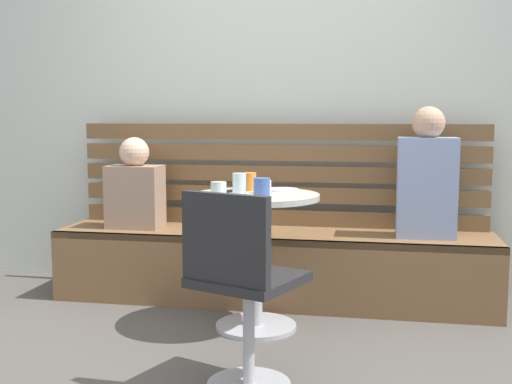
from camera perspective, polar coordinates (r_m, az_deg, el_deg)
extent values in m
plane|color=#514C47|center=(2.95, -2.52, -16.14)|extent=(8.00, 8.00, 0.00)
cube|color=silver|center=(4.34, 2.46, 10.72)|extent=(5.20, 0.10, 2.90)
cube|color=brown|center=(4.01, 1.45, -6.66)|extent=(2.70, 0.52, 0.44)
cube|color=brown|center=(3.73, 0.85, -4.51)|extent=(2.70, 0.04, 0.04)
cube|color=brown|center=(4.19, 1.99, -2.29)|extent=(2.65, 0.04, 0.10)
cube|color=brown|center=(4.16, 2.00, -0.22)|extent=(2.65, 0.04, 0.10)
cube|color=brown|center=(4.15, 2.01, 1.65)|extent=(2.65, 0.04, 0.10)
cube|color=brown|center=(4.14, 2.02, 3.52)|extent=(2.65, 0.04, 0.10)
cube|color=brown|center=(4.14, 2.02, 5.40)|extent=(2.65, 0.04, 0.10)
cylinder|color=#ADADB2|center=(3.55, 0.02, -11.90)|extent=(0.44, 0.44, 0.02)
cylinder|color=#ADADB2|center=(3.46, 0.02, -6.31)|extent=(0.07, 0.07, 0.69)
cylinder|color=#B7B2A8|center=(3.39, 0.03, -0.41)|extent=(0.68, 0.68, 0.03)
cylinder|color=#ADADB2|center=(2.77, -0.65, -12.72)|extent=(0.05, 0.05, 0.45)
cube|color=#232326|center=(2.70, -0.66, -7.80)|extent=(0.52, 0.52, 0.04)
cube|color=#232326|center=(2.52, -2.78, -4.20)|extent=(0.39, 0.18, 0.36)
cube|color=#8C9EC6|center=(3.88, 15.00, 0.39)|extent=(0.34, 0.22, 0.59)
sphere|color=tan|center=(3.86, 15.17, 6.00)|extent=(0.19, 0.19, 0.19)
cube|color=#9E7F6B|center=(4.16, -10.75, -0.41)|extent=(0.34, 0.22, 0.40)
sphere|color=#DBB293|center=(4.13, -10.83, 3.52)|extent=(0.19, 0.19, 0.19)
cylinder|color=orange|center=(3.54, -0.57, 0.93)|extent=(0.07, 0.07, 0.10)
cylinder|color=#3D5B9E|center=(3.28, 0.52, 0.44)|extent=(0.08, 0.08, 0.09)
cylinder|color=white|center=(3.42, 0.70, 0.48)|extent=(0.08, 0.08, 0.07)
cylinder|color=silver|center=(3.24, -3.36, 0.22)|extent=(0.08, 0.08, 0.08)
cylinder|color=silver|center=(3.28, -1.51, 0.66)|extent=(0.07, 0.07, 0.12)
cylinder|color=white|center=(3.54, 2.42, 0.21)|extent=(0.17, 0.17, 0.01)
cube|color=black|center=(3.50, -2.05, 0.12)|extent=(0.15, 0.15, 0.01)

